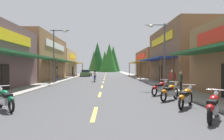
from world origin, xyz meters
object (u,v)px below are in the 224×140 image
(streetlamp_left, at_px, (57,49))
(motorcycle_parked_right_2, at_px, (186,97))
(motorcycle_parked_right_4, at_px, (160,88))
(rider_cruising_lead, at_px, (95,77))
(pedestrian_browsing, at_px, (172,78))
(parked_car_curbside, at_px, (86,73))
(streetlamp_right, at_px, (161,46))
(motorcycle_parked_right_3, at_px, (170,92))
(pedestrian_waiting, at_px, (56,75))
(motorcycle_parked_left_2, at_px, (6,99))
(pedestrian_strolling, at_px, (181,80))
(motorcycle_parked_right_1, at_px, (213,106))

(streetlamp_left, relative_size, motorcycle_parked_right_2, 3.56)
(streetlamp_left, xyz_separation_m, motorcycle_parked_right_4, (9.40, -9.01, -3.56))
(streetlamp_left, distance_m, motorcycle_parked_right_4, 13.50)
(rider_cruising_lead, xyz_separation_m, pedestrian_browsing, (6.94, -9.60, 0.32))
(motorcycle_parked_right_4, height_order, parked_car_curbside, parked_car_curbside)
(streetlamp_right, xyz_separation_m, motorcycle_parked_right_3, (-1.23, -6.06, -3.32))
(streetlamp_right, bearing_deg, pedestrian_waiting, 146.77)
(motorcycle_parked_right_4, bearing_deg, streetlamp_right, 29.52)
(motorcycle_parked_right_4, bearing_deg, rider_cruising_lead, 69.54)
(rider_cruising_lead, bearing_deg, motorcycle_parked_right_2, -165.45)
(streetlamp_left, height_order, motorcycle_parked_right_2, streetlamp_left)
(streetlamp_right, xyz_separation_m, motorcycle_parked_left_2, (-9.21, -8.28, -3.32))
(motorcycle_parked_right_3, bearing_deg, pedestrian_browsing, 23.57)
(streetlamp_left, height_order, motorcycle_parked_right_4, streetlamp_left)
(streetlamp_right, distance_m, motorcycle_parked_left_2, 12.82)
(motorcycle_parked_right_4, xyz_separation_m, pedestrian_strolling, (1.97, 1.39, 0.42))
(streetlamp_right, xyz_separation_m, pedestrian_strolling, (0.77, -2.64, -2.90))
(motorcycle_parked_right_1, relative_size, motorcycle_parked_left_2, 1.10)
(pedestrian_browsing, distance_m, parked_car_curbside, 26.75)
(streetlamp_right, height_order, motorcycle_parked_left_2, streetlamp_right)
(motorcycle_parked_right_4, relative_size, pedestrian_strolling, 1.02)
(streetlamp_left, xyz_separation_m, motorcycle_parked_right_1, (9.57, -14.99, -3.56))
(motorcycle_parked_right_2, xyz_separation_m, pedestrian_waiting, (-10.17, 15.35, 0.47))
(motorcycle_parked_right_4, relative_size, rider_cruising_lead, 0.75)
(motorcycle_parked_left_2, xyz_separation_m, pedestrian_browsing, (9.71, 6.71, 0.49))
(streetlamp_right, relative_size, motorcycle_parked_right_3, 3.63)
(streetlamp_right, relative_size, pedestrian_waiting, 3.50)
(streetlamp_left, bearing_deg, motorcycle_parked_left_2, -84.05)
(motorcycle_parked_right_4, bearing_deg, streetlamp_left, 92.26)
(pedestrian_browsing, height_order, pedestrian_strolling, pedestrian_browsing)
(streetlamp_left, xyz_separation_m, motorcycle_parked_right_3, (9.37, -11.03, -3.56))
(streetlamp_left, relative_size, pedestrian_strolling, 3.93)
(streetlamp_left, distance_m, parked_car_curbside, 18.68)
(motorcycle_parked_right_1, height_order, motorcycle_parked_right_3, same)
(motorcycle_parked_left_2, distance_m, pedestrian_browsing, 11.81)
(motorcycle_parked_right_3, height_order, pedestrian_browsing, pedestrian_browsing)
(motorcycle_parked_right_2, distance_m, pedestrian_strolling, 5.66)
(motorcycle_parked_right_3, xyz_separation_m, rider_cruising_lead, (-5.21, 14.09, 0.17))
(motorcycle_parked_left_2, relative_size, parked_car_curbside, 0.37)
(motorcycle_parked_right_3, bearing_deg, parked_car_curbside, 60.07)
(motorcycle_parked_right_2, relative_size, pedestrian_strolling, 1.10)
(motorcycle_parked_right_4, distance_m, motorcycle_parked_left_2, 9.07)
(pedestrian_waiting, bearing_deg, pedestrian_browsing, 113.75)
(streetlamp_right, xyz_separation_m, parked_car_curbside, (-9.33, 23.31, -3.12))
(motorcycle_parked_left_2, bearing_deg, pedestrian_browsing, -99.37)
(streetlamp_left, distance_m, pedestrian_strolling, 14.04)
(rider_cruising_lead, bearing_deg, motorcycle_parked_left_2, 166.51)
(parked_car_curbside, bearing_deg, pedestrian_strolling, -157.36)
(pedestrian_strolling, bearing_deg, pedestrian_browsing, -50.96)
(streetlamp_left, height_order, pedestrian_waiting, streetlamp_left)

